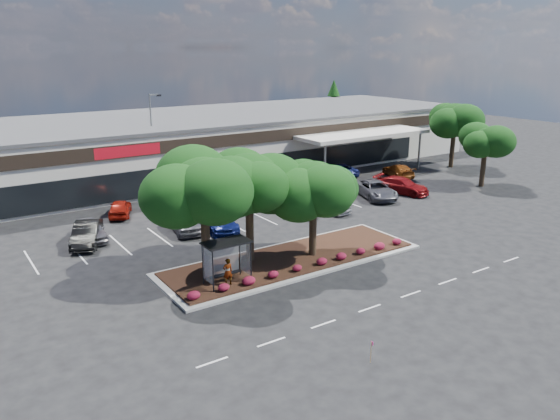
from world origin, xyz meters
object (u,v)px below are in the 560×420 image
car_0 (91,230)px  car_1 (87,234)px  survey_stake (371,349)px  light_pole (154,147)px

car_0 → car_1: (-0.51, -0.85, 0.04)m
survey_stake → car_0: (-5.86, 23.75, 0.09)m
light_pole → car_1: light_pole is taller
light_pole → car_0: bearing=-129.0°
car_0 → car_1: bearing=-117.2°
light_pole → car_1: (-10.40, -13.06, -3.35)m
car_0 → survey_stake: bearing=-72.2°
survey_stake → car_0: bearing=103.9°
light_pole → car_0: 16.07m
light_pole → survey_stake: 36.35m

